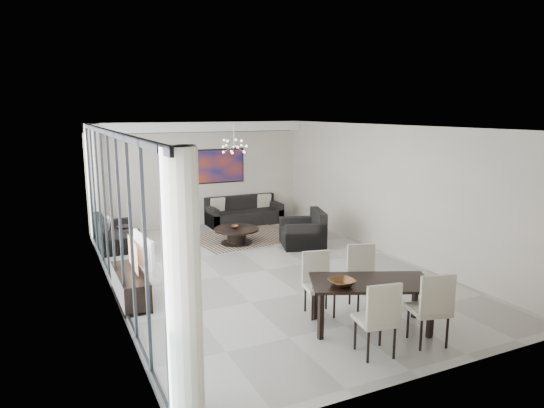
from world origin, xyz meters
TOP-DOWN VIEW (x-y plane):
  - room_shell at (0.46, 0.00)m, footprint 6.00×9.00m
  - window_wall at (-2.86, 0.00)m, footprint 0.37×8.95m
  - soffit at (0.00, 4.30)m, footprint 5.98×0.40m
  - painting at (0.50, 4.47)m, footprint 1.68×0.04m
  - chandelier at (0.30, 2.50)m, footprint 0.66×0.66m
  - rug at (0.57, 2.60)m, footprint 2.78×2.27m
  - coffee_table at (0.19, 2.13)m, footprint 1.10×1.10m
  - bowl_coffee at (0.15, 2.16)m, footprint 0.24×0.24m
  - sofa_main at (1.17, 4.07)m, footprint 2.13×0.87m
  - loveseat at (-2.54, 3.05)m, footprint 0.85×1.51m
  - armchair at (1.59, 1.26)m, footprint 1.23×1.26m
  - side_table at (-2.33, 2.97)m, footprint 0.38×0.38m
  - tv_console at (-2.76, -0.43)m, footprint 0.44×1.55m
  - television at (-2.60, -0.37)m, footprint 0.24×1.08m
  - dining_table at (0.28, -3.10)m, footprint 1.97×1.51m
  - dining_chair_sw at (-0.17, -3.88)m, footprint 0.55×0.55m
  - dining_chair_se at (0.68, -3.94)m, footprint 0.60×0.60m
  - dining_chair_nw at (-0.13, -2.27)m, footprint 0.54×0.54m
  - dining_chair_ne at (0.68, -2.35)m, footprint 0.57×0.57m
  - bowl_dining at (-0.22, -3.07)m, footprint 0.38×0.38m

SIDE VIEW (x-z plane):
  - rug at x=0.57m, z-range 0.00..0.01m
  - coffee_table at x=0.19m, z-range 0.03..0.41m
  - tv_console at x=-2.76m, z-range 0.00..0.49m
  - loveseat at x=-2.54m, z-range -0.12..0.64m
  - sofa_main at x=1.17m, z-range -0.13..0.65m
  - armchair at x=1.59m, z-range -0.14..0.73m
  - side_table at x=-2.33m, z-range 0.09..0.61m
  - bowl_coffee at x=0.15m, z-range 0.38..0.45m
  - dining_chair_nw at x=-0.13m, z-range 0.08..1.07m
  - dining_chair_ne at x=0.68m, z-range 0.08..1.11m
  - dining_chair_sw at x=-0.17m, z-range 0.08..1.13m
  - dining_chair_se at x=0.68m, z-range 0.08..1.15m
  - dining_table at x=0.28m, z-range 0.28..1.01m
  - bowl_dining at x=-0.22m, z-range 0.73..0.82m
  - television at x=-2.60m, z-range 0.49..1.10m
  - room_shell at x=0.46m, z-range 0.00..2.90m
  - window_wall at x=-2.86m, z-range 0.02..2.92m
  - painting at x=0.50m, z-range 1.16..2.14m
  - chandelier at x=0.30m, z-range 2.00..2.71m
  - soffit at x=0.00m, z-range 2.64..2.90m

